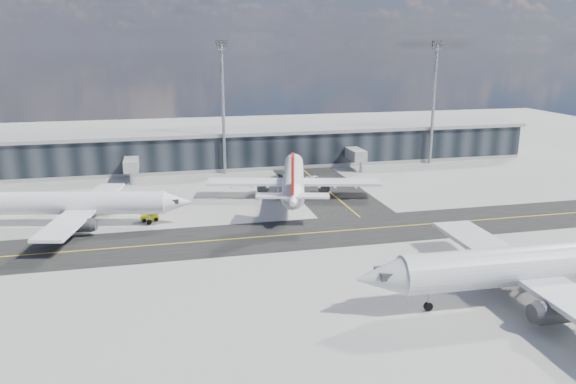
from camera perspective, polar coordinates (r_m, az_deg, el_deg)
The scene contains 9 objects.
ground at distance 80.93m, azimuth -2.28°, elevation -5.50°, with size 300.00×300.00×0.00m, color gray.
taxiway_lanes at distance 91.61m, azimuth -1.15°, elevation -3.03°, with size 180.00×63.00×0.03m.
terminal_concourse at distance 132.48m, azimuth -6.81°, elevation 4.26°, with size 152.00×19.80×8.80m.
floodlight_masts at distance 124.03m, azimuth -6.62°, elevation 8.93°, with size 102.50×0.70×28.90m.
airliner_af at distance 95.23m, azimuth -20.85°, elevation -1.08°, with size 36.67×31.48×10.92m.
airliner_redtail at distance 104.09m, azimuth 0.55°, elevation 1.30°, with size 32.80×38.15×11.41m.
airliner_near at distance 69.31m, azimuth 24.64°, elevation -6.67°, with size 43.77×37.25×12.99m.
baggage_tug at distance 94.56m, azimuth -13.71°, elevation -2.33°, with size 2.97×1.70×1.79m.
service_van at distance 116.41m, azimuth 2.78°, elevation 1.22°, with size 2.55×5.53×1.54m, color white.
Camera 1 is at (-14.16, -74.59, 28.04)m, focal length 35.00 mm.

